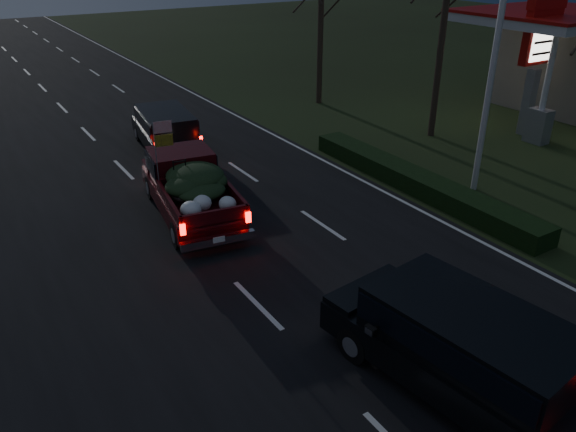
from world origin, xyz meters
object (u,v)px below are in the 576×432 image
light_pole (500,18)px  gas_price_pylon (540,44)px  lead_suv (165,126)px  rear_suv (465,341)px  pickup_truck (190,184)px

light_pole → gas_price_pylon: bearing=24.7°
lead_suv → rear_suv: 15.62m
light_pole → lead_suv: (-7.29, 9.30, -4.51)m
pickup_truck → lead_suv: pickup_truck is taller
gas_price_pylon → lead_suv: (-13.79, 6.31, -2.80)m
lead_suv → rear_suv: (-0.33, -15.61, 0.13)m
light_pole → gas_price_pylon: light_pole is taller
lead_suv → light_pole: bearing=-44.1°
gas_price_pylon → rear_suv: bearing=-146.6°
light_pole → pickup_truck: light_pole is taller
light_pole → lead_suv: 12.65m
light_pole → rear_suv: size_ratio=1.74×
light_pole → rear_suv: bearing=-140.4°
light_pole → lead_suv: bearing=128.1°
pickup_truck → lead_suv: bearing=83.9°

